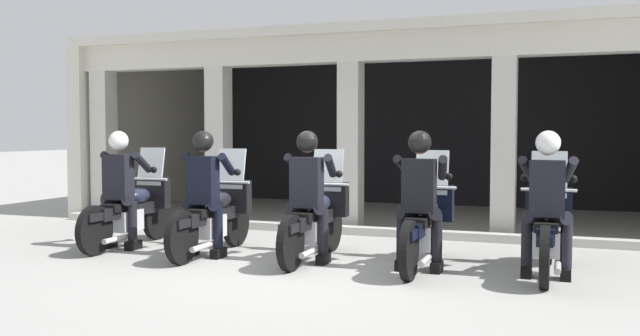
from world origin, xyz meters
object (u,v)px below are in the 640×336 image
at_px(motorcycle_far_left, 133,210).
at_px(police_officer_far_left, 120,179).
at_px(motorcycle_center, 316,218).
at_px(motorcycle_far_right, 547,228).
at_px(police_officer_right, 420,188).
at_px(police_officer_far_right, 547,191).
at_px(police_officer_center, 308,185).
at_px(motorcycle_left, 216,215).
at_px(motorcycle_right, 424,224).
at_px(police_officer_left, 204,182).

distance_m(motorcycle_far_left, police_officer_far_left, 0.52).
distance_m(motorcycle_center, motorcycle_far_right, 2.72).
bearing_deg(police_officer_far_left, motorcycle_center, 9.95).
height_order(motorcycle_far_left, motorcycle_center, same).
height_order(motorcycle_far_left, police_officer_right, police_officer_right).
height_order(police_officer_right, police_officer_far_right, same).
bearing_deg(police_officer_right, police_officer_far_left, -169.99).
distance_m(motorcycle_center, police_officer_center, 0.52).
xyz_separation_m(police_officer_far_left, motorcycle_left, (1.36, 0.15, -0.44)).
bearing_deg(motorcycle_far_right, police_officer_right, -151.94).
bearing_deg(police_officer_far_right, police_officer_far_left, -166.96).
bearing_deg(police_officer_far_right, motorcycle_left, -169.00).
xyz_separation_m(police_officer_center, motorcycle_right, (1.36, 0.26, -0.44)).
bearing_deg(motorcycle_left, motorcycle_center, 8.61).
bearing_deg(motorcycle_right, police_officer_left, -161.70).
xyz_separation_m(police_officer_left, motorcycle_far_right, (4.07, 0.43, -0.44)).
height_order(police_officer_far_left, motorcycle_right, police_officer_far_left).
bearing_deg(motorcycle_center, motorcycle_right, 5.51).
height_order(motorcycle_right, police_officer_far_right, police_officer_far_right).
distance_m(motorcycle_far_left, motorcycle_center, 2.72).
bearing_deg(motorcycle_right, police_officer_right, -79.23).
distance_m(police_officer_far_left, motorcycle_far_right, 5.46).
distance_m(motorcycle_left, police_officer_left, 0.52).
distance_m(motorcycle_far_left, police_officer_far_right, 5.45).
height_order(police_officer_left, motorcycle_right, police_officer_left).
distance_m(police_officer_right, motorcycle_far_right, 1.47).
relative_size(motorcycle_center, police_officer_right, 1.29).
relative_size(motorcycle_right, police_officer_far_right, 1.29).
bearing_deg(police_officer_center, motorcycle_center, 96.24).
distance_m(police_officer_center, motorcycle_right, 1.45).
bearing_deg(police_officer_far_left, motorcycle_far_right, 8.12).
distance_m(motorcycle_right, police_officer_right, 0.52).
relative_size(motorcycle_center, police_officer_far_right, 1.29).
relative_size(motorcycle_far_left, motorcycle_far_right, 1.00).
xyz_separation_m(police_officer_left, motorcycle_center, (1.36, 0.37, -0.44)).
relative_size(police_officer_left, police_officer_right, 1.00).
relative_size(police_officer_left, motorcycle_far_right, 0.78).
height_order(police_officer_center, police_officer_far_right, same).
xyz_separation_m(police_officer_left, police_officer_center, (1.36, 0.09, 0.00)).
relative_size(police_officer_far_left, police_officer_far_right, 1.00).
bearing_deg(police_officer_center, motorcycle_right, 17.33).
xyz_separation_m(motorcycle_right, police_officer_far_right, (1.36, -0.20, 0.44)).
distance_m(police_officer_far_left, motorcycle_center, 2.76).
relative_size(motorcycle_far_left, motorcycle_right, 1.00).
relative_size(police_officer_right, motorcycle_far_right, 0.78).
relative_size(police_officer_far_left, police_officer_center, 1.00).
relative_size(police_officer_left, motorcycle_right, 0.78).
distance_m(police_officer_far_left, police_officer_far_right, 5.43).
height_order(police_officer_right, motorcycle_far_right, police_officer_right).
relative_size(police_officer_far_left, motorcycle_center, 0.78).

